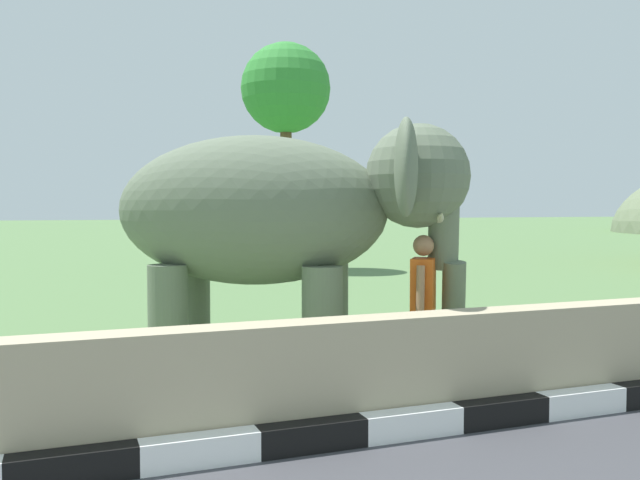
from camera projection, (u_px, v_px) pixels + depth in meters
striped_curb at (3, 476)px, 4.66m from camera, size 16.20×0.20×0.24m
barrier_parapet at (311, 380)px, 5.75m from camera, size 28.00×0.36×1.00m
elephant at (284, 214)px, 7.74m from camera, size 3.99×3.34×2.89m
person_handler at (423, 301)px, 7.48m from camera, size 0.45×0.57×1.66m
tree_distant at (286, 91)px, 21.16m from camera, size 2.79×2.79×7.06m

